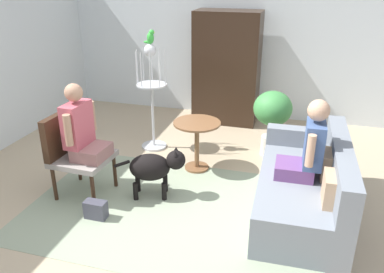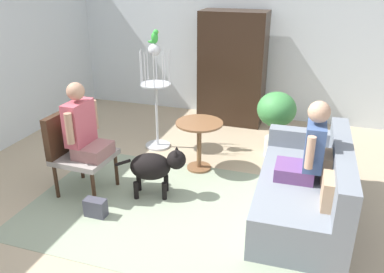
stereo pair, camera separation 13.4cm
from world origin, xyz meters
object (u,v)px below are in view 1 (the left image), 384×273
person_on_armchair (81,129)px  parrot (150,37)px  handbag (96,210)px  person_on_couch (308,147)px  dog (155,167)px  armoire_cabinet (227,68)px  bird_cage_stand (152,93)px  couch (307,187)px  armchair (73,148)px  potted_plant (272,113)px  round_end_table (197,136)px

person_on_armchair → parrot: 1.64m
handbag → person_on_couch: bearing=18.7°
dog → armoire_cabinet: armoire_cabinet is taller
person_on_armchair → bird_cage_stand: 1.44m
couch → handbag: bearing=-160.9°
dog → person_on_couch: bearing=3.8°
person_on_armchair → bird_cage_stand: (0.26, 1.42, 0.01)m
parrot → dog: bearing=-68.6°
handbag → armoire_cabinet: bearing=77.6°
dog → bird_cage_stand: (-0.50, 1.25, 0.44)m
armoire_cabinet → handbag: (-0.71, -3.21, -0.81)m
armchair → potted_plant: armchair is taller
dog → armoire_cabinet: (0.27, 2.62, 0.54)m
dog → parrot: bearing=111.4°
person_on_couch → armoire_cabinet: armoire_cabinet is taller
couch → person_on_couch: bearing=-141.6°
armchair → bird_cage_stand: bearing=73.9°
couch → armoire_cabinet: bearing=118.9°
person_on_couch → person_on_armchair: 2.39m
armoire_cabinet → person_on_armchair: bearing=-110.4°
couch → round_end_table: (-1.37, 0.64, 0.16)m
bird_cage_stand → handbag: size_ratio=6.50×
parrot → armoire_cabinet: bearing=61.0°
dog → handbag: 0.78m
armchair → person_on_couch: (2.52, 0.27, 0.22)m
potted_plant → armoire_cabinet: armoire_cabinet is taller
couch → handbag: 2.21m
round_end_table → armoire_cabinet: bearing=90.2°
person_on_armchair → round_end_table: (1.04, 0.94, -0.35)m
dog → parrot: parrot is taller
round_end_table → armoire_cabinet: armoire_cabinet is taller
round_end_table → handbag: size_ratio=2.82×
armoire_cabinet → round_end_table: bearing=-89.8°
armchair → dog: size_ratio=1.22×
person_on_couch → dog: person_on_couch is taller
bird_cage_stand → potted_plant: 1.67m
couch → bird_cage_stand: bearing=152.6°
couch → potted_plant: (-0.50, 1.33, 0.32)m
person_on_couch → parrot: (-2.10, 1.14, 0.81)m
round_end_table → potted_plant: (0.86, 0.69, 0.16)m
couch → person_on_armchair: person_on_armchair is taller
person_on_couch → bird_cage_stand: (-2.11, 1.14, 0.04)m
person_on_couch → bird_cage_stand: bearing=151.6°
person_on_couch → bird_cage_stand: 2.40m
armchair → person_on_couch: 2.54m
person_on_armchair → armoire_cabinet: bearing=69.6°
potted_plant → armchair: bearing=-141.6°
dog → potted_plant: (1.14, 1.46, 0.24)m
armoire_cabinet → couch: bearing=-61.1°
round_end_table → handbag: bearing=-117.7°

